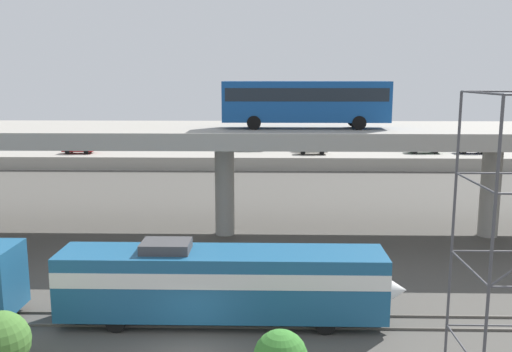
% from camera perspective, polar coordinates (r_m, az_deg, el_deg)
% --- Properties ---
extents(rail_strip_near, '(110.00, 0.12, 0.12)m').
position_cam_1_polar(rail_strip_near, '(28.80, -5.83, -14.93)').
color(rail_strip_near, '#59544C').
rests_on(rail_strip_near, ground_plane).
extents(rail_strip_far, '(110.00, 0.12, 0.12)m').
position_cam_1_polar(rail_strip_far, '(30.14, -5.47, -13.74)').
color(rail_strip_far, '#59544C').
rests_on(rail_strip_far, ground_plane).
extents(train_locomotive, '(17.25, 3.04, 4.18)m').
position_cam_1_polar(train_locomotive, '(28.49, -1.82, -10.52)').
color(train_locomotive, '#1E5984').
rests_on(train_locomotive, ground_plane).
extents(highway_overpass, '(96.00, 10.93, 8.45)m').
position_cam_1_polar(highway_overpass, '(43.01, -3.25, 3.90)').
color(highway_overpass, '#9E998E').
rests_on(highway_overpass, ground_plane).
extents(transit_bus_on_overpass, '(12.00, 2.68, 3.40)m').
position_cam_1_polar(transit_bus_on_overpass, '(41.25, 5.03, 7.68)').
color(transit_bus_on_overpass, '#14478C').
rests_on(transit_bus_on_overpass, highway_overpass).
extents(pier_parking_lot, '(78.47, 10.47, 1.74)m').
position_cam_1_polar(pier_parking_lot, '(78.53, -1.17, 1.77)').
color(pier_parking_lot, '#9E998E').
rests_on(pier_parking_lot, ground_plane).
extents(parked_car_0, '(4.14, 1.93, 1.50)m').
position_cam_1_polar(parked_car_0, '(82.78, 21.01, 2.68)').
color(parked_car_0, navy).
rests_on(parked_car_0, pier_parking_lot).
extents(parked_car_1, '(4.11, 1.83, 1.50)m').
position_cam_1_polar(parked_car_1, '(76.89, 5.72, 2.78)').
color(parked_car_1, '#9E998C').
rests_on(parked_car_1, pier_parking_lot).
extents(parked_car_2, '(4.18, 1.97, 1.50)m').
position_cam_1_polar(parked_car_2, '(81.10, -17.54, 2.74)').
color(parked_car_2, maroon).
rests_on(parked_car_2, pier_parking_lot).
extents(parked_car_3, '(4.57, 1.97, 1.50)m').
position_cam_1_polar(parked_car_3, '(81.01, 16.59, 2.78)').
color(parked_car_3, '#0C4C26').
rests_on(parked_car_3, pier_parking_lot).
extents(parked_car_4, '(4.09, 1.98, 1.50)m').
position_cam_1_polar(parked_car_4, '(79.95, 5.40, 3.06)').
color(parked_car_4, silver).
rests_on(parked_car_4, pier_parking_lot).
extents(parked_car_5, '(4.57, 1.98, 1.50)m').
position_cam_1_polar(parked_car_5, '(80.24, -0.68, 3.13)').
color(parked_car_5, '#0C4C26').
rests_on(parked_car_5, pier_parking_lot).
extents(harbor_water, '(140.00, 36.00, 0.01)m').
position_cam_1_polar(harbor_water, '(101.42, -0.60, 3.16)').
color(harbor_water, navy).
rests_on(harbor_water, ground_plane).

